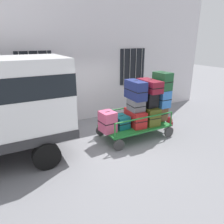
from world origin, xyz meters
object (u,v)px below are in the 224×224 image
suitcase_midright_top (150,86)px  suitcase_right_bottom (159,113)px  suitcase_center_middle (136,105)px  suitcase_right_middle (161,98)px  suitcase_midleft_bottom (121,122)px  suitcase_left_bottom (108,122)px  backpack (169,122)px  luggage_cart (135,127)px  suitcase_center_top (136,90)px  suitcase_midright_middle (149,99)px  suitcase_midright_bottom (147,114)px  suitcase_right_top (162,81)px  suitcase_center_bottom (135,118)px

suitcase_midright_top → suitcase_right_bottom: (0.51, 0.04, -1.03)m
suitcase_center_middle → suitcase_right_middle: bearing=0.9°
suitcase_midleft_bottom → suitcase_right_middle: size_ratio=0.77×
suitcase_left_bottom → suitcase_right_middle: suitcase_right_middle is taller
suitcase_midright_top → suitcase_right_bottom: suitcase_midright_top is taller
suitcase_left_bottom → suitcase_center_middle: (1.03, -0.01, 0.39)m
suitcase_midleft_bottom → backpack: size_ratio=1.21×
suitcase_right_middle → backpack: suitcase_right_middle is taller
suitcase_midleft_bottom → luggage_cart: bearing=-4.0°
suitcase_midright_top → backpack: suitcase_midright_top is taller
suitcase_center_middle → suitcase_center_top: size_ratio=0.65×
luggage_cart → suitcase_midright_middle: 1.04m
suitcase_center_top → suitcase_midright_bottom: suitcase_center_top is taller
suitcase_right_middle → backpack: bearing=-2.2°
suitcase_right_middle → luggage_cart: bearing=179.2°
suitcase_center_top → suitcase_right_top: size_ratio=1.35×
suitcase_center_top → suitcase_midright_bottom: size_ratio=0.84×
suitcase_center_top → suitcase_midright_middle: size_ratio=1.56×
suitcase_midright_middle → suitcase_left_bottom: bearing=179.6°
suitcase_center_bottom → backpack: size_ratio=2.04×
suitcase_midleft_bottom → suitcase_left_bottom: bearing=-174.0°
suitcase_midright_top → suitcase_midleft_bottom: bearing=176.8°
suitcase_midright_middle → luggage_cart: bearing=176.6°
suitcase_center_bottom → suitcase_midright_top: size_ratio=0.94×
suitcase_center_bottom → suitcase_right_middle: size_ratio=1.30×
suitcase_center_bottom → suitcase_midright_top: suitcase_midright_top is taller
suitcase_center_middle → suitcase_midright_middle: (0.51, -0.00, 0.13)m
suitcase_center_bottom → suitcase_center_middle: bearing=-90.0°
suitcase_midright_middle → backpack: bearing=-0.1°
suitcase_center_top → backpack: bearing=-2.3°
suitcase_right_bottom → suitcase_right_top: 1.14m
luggage_cart → suitcase_midright_bottom: suitcase_midright_bottom is taller
suitcase_center_middle → backpack: bearing=-0.1°
suitcase_midright_middle → backpack: 1.43m
suitcase_left_bottom → suitcase_right_bottom: bearing=1.0°
suitcase_midright_bottom → suitcase_right_middle: suitcase_right_middle is taller
suitcase_midright_bottom → suitcase_right_middle: 0.73m
suitcase_midleft_bottom → suitcase_center_middle: (0.51, -0.07, 0.51)m
suitcase_left_bottom → suitcase_right_bottom: suitcase_left_bottom is taller
suitcase_right_bottom → suitcase_midleft_bottom: bearing=179.3°
suitcase_center_middle → suitcase_right_middle: suitcase_right_middle is taller
suitcase_center_top → suitcase_midright_middle: suitcase_center_top is taller
suitcase_right_bottom → luggage_cart: bearing=-179.1°
suitcase_midright_middle → backpack: suitcase_midright_middle is taller
suitcase_center_bottom → suitcase_right_bottom: suitcase_center_bottom is taller
suitcase_midright_bottom → backpack: bearing=-2.3°
suitcase_left_bottom → suitcase_center_top: 1.35m
suitcase_left_bottom → suitcase_midright_top: 1.82m
suitcase_left_bottom → suitcase_midright_top: bearing=-0.1°
suitcase_center_top → suitcase_right_top: 1.05m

